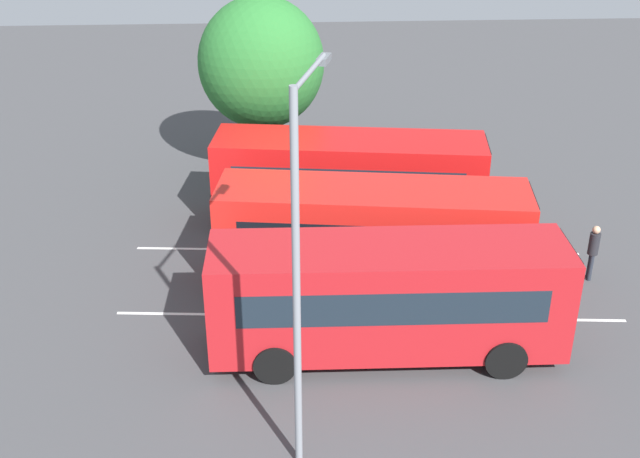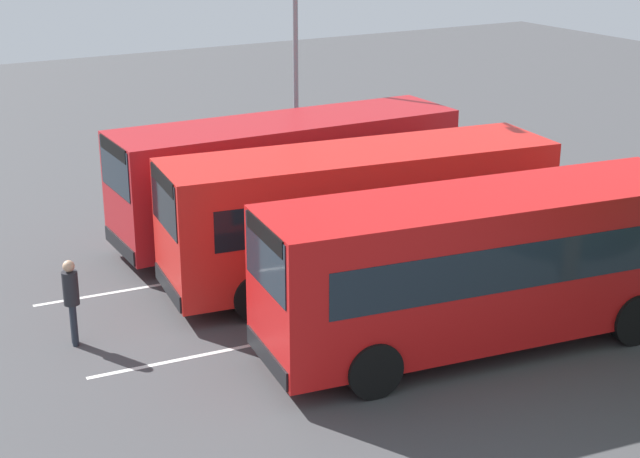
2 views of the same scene
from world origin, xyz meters
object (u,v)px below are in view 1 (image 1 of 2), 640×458
bus_center_right (350,178)px  bus_far_left (389,296)px  pedestrian (593,248)px  depot_tree (261,63)px  bus_center_left (373,233)px  street_lamp (299,262)px

bus_center_right → bus_far_left: bearing=-79.9°
pedestrian → depot_tree: size_ratio=0.26×
bus_center_left → street_lamp: size_ratio=1.09×
bus_center_right → depot_tree: depot_tree is taller
bus_center_left → depot_tree: bearing=118.3°
bus_center_right → pedestrian: size_ratio=5.14×
depot_tree → bus_center_left: bearing=-69.3°
bus_far_left → bus_center_right: same height
bus_far_left → bus_center_left: 3.57m
bus_center_right → depot_tree: bearing=129.9°
street_lamp → bus_far_left: bearing=-16.7°
bus_far_left → pedestrian: 7.65m
bus_far_left → pedestrian: (6.76, 3.51, -0.69)m
bus_center_left → bus_center_right: (-0.34, 4.07, 0.00)m
bus_center_left → depot_tree: depot_tree is taller
bus_center_right → depot_tree: (-2.98, 4.71, 2.73)m
bus_center_left → street_lamp: street_lamp is taller
bus_center_right → depot_tree: 6.21m
pedestrian → depot_tree: depot_tree is taller
bus_center_left → depot_tree: 9.78m
pedestrian → depot_tree: (-10.09, 8.84, 3.42)m
bus_far_left → pedestrian: bus_far_left is taller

